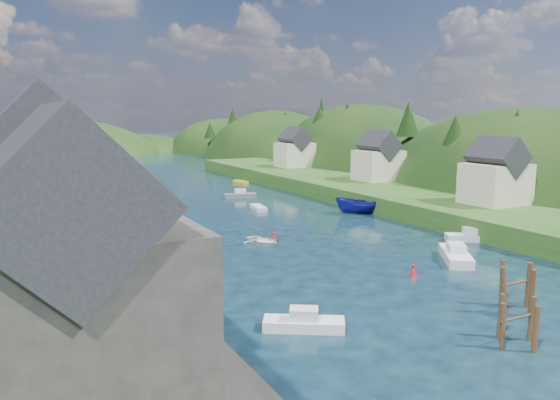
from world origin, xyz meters
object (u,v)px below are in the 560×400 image
piling_cluster_far (516,291)px  channel_buoy_far (274,237)px  piling_cluster_near (517,327)px  channel_buoy_near (413,271)px

piling_cluster_far → channel_buoy_far: bearing=102.3°
piling_cluster_near → channel_buoy_near: (3.63, 13.21, -0.61)m
piling_cluster_far → channel_buoy_far: 26.61m
channel_buoy_near → channel_buoy_far: 17.32m
piling_cluster_far → channel_buoy_near: 9.40m
piling_cluster_far → piling_cluster_near: bearing=-140.1°
piling_cluster_near → channel_buoy_near: 13.71m
piling_cluster_near → channel_buoy_near: bearing=74.6°
channel_buoy_far → piling_cluster_far: bearing=-77.7°
piling_cluster_far → channel_buoy_far: (-5.67, 25.99, -0.89)m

